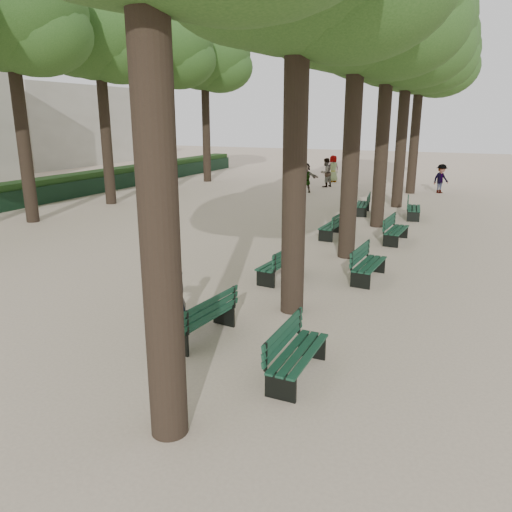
% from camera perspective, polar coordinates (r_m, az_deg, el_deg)
% --- Properties ---
extents(ground, '(120.00, 120.00, 0.00)m').
position_cam_1_polar(ground, '(9.75, -10.66, -10.81)').
color(ground, '#C7B197').
rests_on(ground, ground).
extents(tree_central_3, '(6.00, 6.00, 9.95)m').
position_cam_1_polar(tree_central_3, '(20.69, 15.09, 24.48)').
color(tree_central_3, '#33261C').
rests_on(tree_central_3, ground).
extents(tree_central_4, '(6.00, 6.00, 9.95)m').
position_cam_1_polar(tree_central_4, '(25.58, 17.09, 22.54)').
color(tree_central_4, '#33261C').
rests_on(tree_central_4, ground).
extents(tree_central_5, '(6.00, 6.00, 9.95)m').
position_cam_1_polar(tree_central_5, '(30.50, 18.41, 21.21)').
color(tree_central_5, '#33261C').
rests_on(tree_central_5, ground).
extents(tree_far_2, '(6.00, 6.00, 10.45)m').
position_cam_1_polar(tree_far_2, '(23.14, -26.52, 23.71)').
color(tree_far_2, '#33261C').
rests_on(tree_far_2, ground).
extents(tree_far_3, '(6.00, 6.00, 10.45)m').
position_cam_1_polar(tree_far_3, '(26.68, -17.63, 23.26)').
color(tree_far_3, '#33261C').
rests_on(tree_far_3, ground).
extents(tree_far_4, '(6.00, 6.00, 10.45)m').
position_cam_1_polar(tree_far_4, '(30.62, -10.98, 22.60)').
color(tree_far_4, '#33261C').
rests_on(tree_far_4, ground).
extents(tree_far_5, '(6.00, 6.00, 10.45)m').
position_cam_1_polar(tree_far_5, '(34.84, -5.94, 21.91)').
color(tree_far_5, '#33261C').
rests_on(tree_far_5, ground).
extents(bench_left_0, '(0.77, 1.85, 0.92)m').
position_cam_1_polar(bench_left_0, '(10.11, -6.22, -7.93)').
color(bench_left_0, black).
rests_on(bench_left_0, ground).
extents(bench_left_1, '(0.73, 1.84, 0.92)m').
position_cam_1_polar(bench_left_1, '(13.66, 2.64, -1.51)').
color(bench_left_1, black).
rests_on(bench_left_1, ground).
extents(bench_left_2, '(0.65, 1.82, 0.92)m').
position_cam_1_polar(bench_left_2, '(18.61, 8.74, 2.97)').
color(bench_left_2, black).
rests_on(bench_left_2, ground).
extents(bench_left_3, '(0.81, 1.86, 0.92)m').
position_cam_1_polar(bench_left_3, '(23.38, 12.05, 5.38)').
color(bench_left_3, black).
rests_on(bench_left_3, ground).
extents(bench_right_0, '(0.58, 1.80, 0.92)m').
position_cam_1_polar(bench_right_0, '(8.69, 4.79, -12.03)').
color(bench_right_0, black).
rests_on(bench_right_0, ground).
extents(bench_right_1, '(0.68, 1.83, 0.92)m').
position_cam_1_polar(bench_right_1, '(13.90, 12.76, -1.60)').
color(bench_right_1, black).
rests_on(bench_right_1, ground).
extents(bench_right_2, '(0.68, 1.83, 0.92)m').
position_cam_1_polar(bench_right_2, '(18.31, 15.71, 2.35)').
color(bench_right_2, black).
rests_on(bench_right_2, ground).
extents(bench_right_3, '(0.79, 1.86, 0.92)m').
position_cam_1_polar(bench_right_3, '(22.92, 17.55, 4.80)').
color(bench_right_3, black).
rests_on(bench_right_3, ground).
extents(man_with_map, '(0.67, 0.68, 1.54)m').
position_cam_1_polar(man_with_map, '(10.41, -9.25, -4.38)').
color(man_with_map, black).
rests_on(man_with_map, ground).
extents(pedestrian_a, '(0.70, 0.95, 1.80)m').
position_cam_1_polar(pedestrian_a, '(32.08, 7.97, 9.42)').
color(pedestrian_a, '#262628').
rests_on(pedestrian_a, ground).
extents(pedestrian_d, '(0.84, 0.89, 1.79)m').
position_cam_1_polar(pedestrian_d, '(34.68, 8.80, 9.83)').
color(pedestrian_d, '#262628').
rests_on(pedestrian_d, ground).
extents(pedestrian_b, '(0.95, 1.04, 1.67)m').
position_cam_1_polar(pedestrian_b, '(31.08, 20.39, 8.28)').
color(pedestrian_b, '#262628').
rests_on(pedestrian_b, ground).
extents(pedestrian_e, '(1.59, 0.40, 1.71)m').
position_cam_1_polar(pedestrian_e, '(29.69, 5.72, 8.90)').
color(pedestrian_e, '#262628').
rests_on(pedestrian_e, ground).
extents(fence, '(0.08, 42.00, 0.90)m').
position_cam_1_polar(fence, '(27.33, -23.83, 6.23)').
color(fence, black).
rests_on(fence, ground).
extents(hedge, '(1.20, 42.00, 1.20)m').
position_cam_1_polar(hedge, '(27.83, -24.85, 6.57)').
color(hedge, '#1A3D15').
rests_on(hedge, ground).
extents(building_far, '(12.00, 16.00, 7.00)m').
position_cam_1_polar(building_far, '(53.19, -22.35, 13.66)').
color(building_far, '#B7B2A3').
rests_on(building_far, ground).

